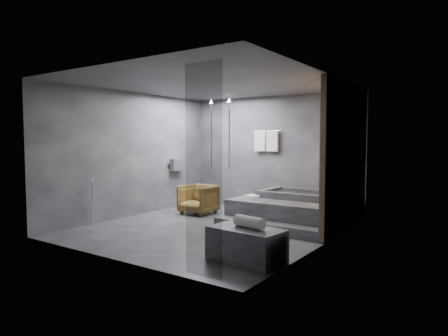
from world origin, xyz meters
The scene contains 7 objects.
room centered at (0.40, 0.24, 1.73)m, with size 5.00×5.04×2.82m.
tub_deck centered at (1.05, 1.45, 0.25)m, with size 2.20×2.00×0.50m, color #2D2D2F.
tub_step centered at (1.05, 0.27, 0.09)m, with size 2.20×0.36×0.18m, color #2D2D2F.
concrete_bench centered at (1.67, -1.48, 0.24)m, with size 1.06×0.58×0.48m, color #343437.
driftwood_chair centered at (-1.17, 1.02, 0.34)m, with size 0.73×0.75×0.68m, color #412C10.
rolled_towel centered at (1.71, -1.46, 0.56)m, with size 0.17×0.17×0.48m, color white.
deck_towel centered at (0.34, 0.91, 0.54)m, with size 0.27×0.20×0.07m, color white.
Camera 1 is at (4.58, -6.25, 1.72)m, focal length 32.00 mm.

